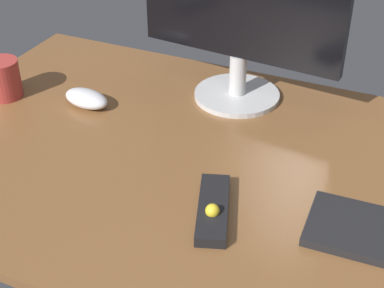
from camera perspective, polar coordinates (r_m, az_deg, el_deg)
desk at (r=118.37cm, az=3.26°, el=-2.53°), size 140.00×84.00×2.00cm
computer_mouse at (r=139.13cm, az=-10.25°, el=4.38°), size 12.51×8.23×3.83cm
media_remote at (r=105.32cm, az=2.06°, el=-6.35°), size 10.96×18.86×3.81cm
coffee_mug at (r=146.92cm, az=-17.97°, el=6.07°), size 8.46×8.46×9.25cm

